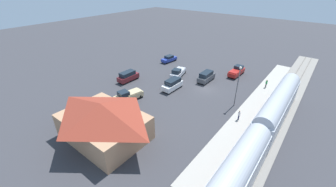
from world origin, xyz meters
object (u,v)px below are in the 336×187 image
(pickup_silver, at_px, (178,73))
(light_pole_near_platform, at_px, (238,82))
(pickup_red, at_px, (237,71))
(pedestrian_on_platform, at_px, (239,114))
(suv_white, at_px, (173,84))
(station_building, at_px, (103,120))
(pickup_tan, at_px, (128,95))
(suv_charcoal, at_px, (206,76))
(sedan_blue, at_px, (169,59))
(passenger_train, at_px, (259,137))
(pedestrian_waiting_far, at_px, (266,83))
(suv_maroon, at_px, (128,76))

(pickup_silver, bearing_deg, light_pole_near_platform, 165.22)
(pickup_red, relative_size, light_pole_near_platform, 0.73)
(pedestrian_on_platform, height_order, suv_white, suv_white)
(station_building, bearing_deg, pickup_silver, -80.17)
(pickup_tan, relative_size, suv_charcoal, 1.16)
(station_building, xyz_separation_m, sedan_blue, (11.74, -30.08, -2.03))
(pickup_red, height_order, suv_charcoal, suv_charcoal)
(station_building, xyz_separation_m, pedestrian_on_platform, (-13.57, -15.31, -1.63))
(pickup_tan, distance_m, sedan_blue, 22.03)
(pickup_tan, bearing_deg, suv_charcoal, -114.44)
(suv_charcoal, bearing_deg, passenger_train, 135.31)
(station_building, distance_m, pedestrian_waiting_far, 32.73)
(station_building, distance_m, pickup_silver, 23.89)
(pickup_silver, height_order, suv_charcoal, suv_charcoal)
(station_building, bearing_deg, suv_white, -85.87)
(pickup_silver, height_order, suv_white, suv_white)
(passenger_train, height_order, sedan_blue, passenger_train)
(pedestrian_waiting_far, height_order, suv_maroon, suv_maroon)
(light_pole_near_platform, bearing_deg, suv_maroon, 11.49)
(suv_maroon, bearing_deg, pedestrian_on_platform, -178.93)
(passenger_train, height_order, pickup_red, passenger_train)
(light_pole_near_platform, bearing_deg, pickup_silver, -14.78)
(passenger_train, distance_m, pickup_tan, 23.19)
(station_building, height_order, pickup_tan, station_building)
(pickup_silver, bearing_deg, pickup_red, -138.90)
(station_building, bearing_deg, pedestrian_waiting_far, -114.80)
(pickup_silver, height_order, suv_maroon, suv_maroon)
(pedestrian_waiting_far, xyz_separation_m, pickup_silver, (17.78, 6.20, -0.25))
(station_building, bearing_deg, passenger_train, -151.62)
(suv_white, relative_size, suv_maroon, 1.00)
(passenger_train, relative_size, suv_white, 7.41)
(pedestrian_waiting_far, height_order, pickup_silver, pickup_silver)
(station_building, distance_m, suv_white, 17.80)
(pedestrian_waiting_far, bearing_deg, pickup_red, -21.04)
(passenger_train, xyz_separation_m, suv_charcoal, (15.74, -15.57, -1.71))
(pickup_tan, xyz_separation_m, sedan_blue, (6.63, -21.00, -0.15))
(sedan_blue, distance_m, suv_charcoal, 14.80)
(sedan_blue, relative_size, suv_white, 0.95)
(pickup_red, height_order, suv_maroon, suv_maroon)
(pickup_tan, relative_size, light_pole_near_platform, 0.76)
(station_building, height_order, suv_charcoal, station_building)
(pedestrian_on_platform, distance_m, sedan_blue, 29.31)
(suv_white, bearing_deg, pickup_silver, -64.30)
(pedestrian_waiting_far, bearing_deg, passenger_train, 102.13)
(suv_white, bearing_deg, pickup_red, -117.05)
(pickup_silver, distance_m, pickup_red, 13.77)
(light_pole_near_platform, bearing_deg, passenger_train, 124.99)
(pickup_tan, bearing_deg, sedan_blue, -72.48)
(sedan_blue, distance_m, pickup_red, 18.22)
(passenger_train, height_order, suv_white, passenger_train)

